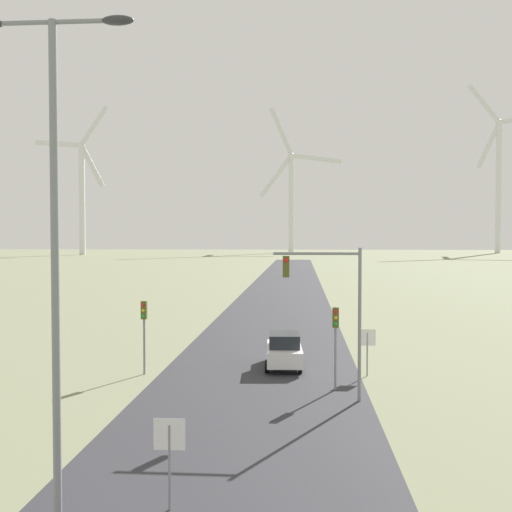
# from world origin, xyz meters

# --- Properties ---
(road_surface) EXTENTS (10.00, 240.00, 0.01)m
(road_surface) POSITION_xyz_m (0.00, 48.00, 0.00)
(road_surface) COLOR #2D2D33
(road_surface) RESTS_ON ground
(streetlamp) EXTENTS (3.56, 0.32, 11.61)m
(streetlamp) POSITION_xyz_m (-3.29, 4.72, 7.15)
(streetlamp) COLOR gray
(streetlamp) RESTS_ON ground
(stop_sign_near) EXTENTS (0.81, 0.07, 2.34)m
(stop_sign_near) POSITION_xyz_m (-1.25, 6.76, 1.63)
(stop_sign_near) COLOR gray
(stop_sign_near) RESTS_ON ground
(stop_sign_far) EXTENTS (0.81, 0.07, 2.32)m
(stop_sign_far) POSITION_xyz_m (5.34, 21.76, 1.62)
(stop_sign_far) COLOR gray
(stop_sign_far) RESTS_ON ground
(traffic_light_post_near_left) EXTENTS (0.28, 0.34, 3.68)m
(traffic_light_post_near_left) POSITION_xyz_m (-5.75, 21.31, 2.70)
(traffic_light_post_near_left) COLOR gray
(traffic_light_post_near_left) RESTS_ON ground
(traffic_light_post_near_right) EXTENTS (0.28, 0.34, 3.73)m
(traffic_light_post_near_right) POSITION_xyz_m (3.61, 18.91, 2.74)
(traffic_light_post_near_right) COLOR gray
(traffic_light_post_near_right) RESTS_ON ground
(traffic_light_mast_overhead) EXTENTS (3.69, 0.35, 6.44)m
(traffic_light_mast_overhead) POSITION_xyz_m (3.32, 17.19, 4.49)
(traffic_light_mast_overhead) COLOR gray
(traffic_light_mast_overhead) RESTS_ON ground
(car_approaching) EXTENTS (2.01, 4.19, 1.83)m
(car_approaching) POSITION_xyz_m (1.20, 23.34, 0.91)
(car_approaching) COLOR white
(car_approaching) RESTS_ON ground
(wind_turbine_far_left) EXTENTS (26.69, 3.31, 54.79)m
(wind_turbine_far_left) POSITION_xyz_m (-78.31, 207.63, 24.95)
(wind_turbine_far_left) COLOR silver
(wind_turbine_far_left) RESTS_ON ground
(wind_turbine_left) EXTENTS (34.29, 5.33, 60.36)m
(wind_turbine_left) POSITION_xyz_m (-1.79, 242.84, 25.77)
(wind_turbine_left) COLOR silver
(wind_turbine_left) RESTS_ON ground
(wind_turbine_center) EXTENTS (31.29, 6.45, 69.00)m
(wind_turbine_center) POSITION_xyz_m (82.19, 242.07, 32.00)
(wind_turbine_center) COLOR silver
(wind_turbine_center) RESTS_ON ground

